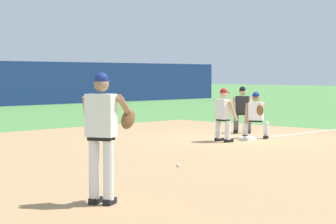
{
  "coord_description": "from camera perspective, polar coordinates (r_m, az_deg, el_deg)",
  "views": [
    {
      "loc": [
        -14.51,
        -11.1,
        1.83
      ],
      "look_at": [
        -6.06,
        -2.86,
        1.15
      ],
      "focal_mm": 70.0,
      "sensor_mm": 36.0,
      "label": 1
    }
  ],
  "objects": [
    {
      "name": "pitcher",
      "position": [
        9.21,
        -5.65,
        -1.54
      ],
      "size": [
        0.83,
        0.59,
        1.86
      ],
      "color": "black",
      "rests_on": "ground"
    },
    {
      "name": "umpire",
      "position": [
        20.43,
        6.5,
        0.36
      ],
      "size": [
        0.61,
        0.67,
        1.46
      ],
      "color": "black",
      "rests_on": "ground"
    },
    {
      "name": "ground_plane",
      "position": [
        18.36,
        6.83,
        -2.45
      ],
      "size": [
        160.0,
        160.0,
        0.0
      ],
      "primitive_type": "plane",
      "color": "#518942"
    },
    {
      "name": "first_baseman",
      "position": [
        18.78,
        7.68,
        -0.09
      ],
      "size": [
        0.84,
        0.98,
        1.34
      ],
      "color": "black",
      "rests_on": "ground"
    },
    {
      "name": "baseball",
      "position": [
        12.96,
        0.89,
        -4.66
      ],
      "size": [
        0.07,
        0.07,
        0.07
      ],
      "primitive_type": "sphere",
      "color": "white",
      "rests_on": "ground"
    },
    {
      "name": "first_base_bag",
      "position": [
        18.36,
        6.83,
        -2.31
      ],
      "size": [
        0.38,
        0.38,
        0.09
      ],
      "primitive_type": "cube",
      "color": "white",
      "rests_on": "ground"
    },
    {
      "name": "infield_dirt_patch",
      "position": [
        13.76,
        2.61,
        -4.34
      ],
      "size": [
        18.0,
        18.0,
        0.01
      ],
      "primitive_type": "cube",
      "color": "tan",
      "rests_on": "ground"
    },
    {
      "name": "baserunner",
      "position": [
        17.77,
        4.85,
        -0.07
      ],
      "size": [
        0.52,
        0.64,
        1.46
      ],
      "color": "black",
      "rests_on": "ground"
    }
  ]
}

